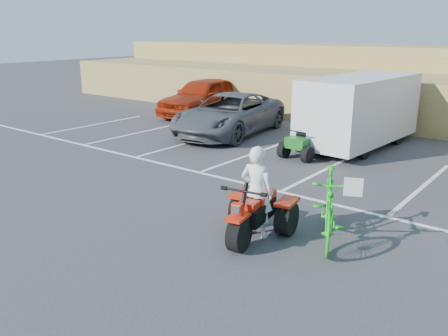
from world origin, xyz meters
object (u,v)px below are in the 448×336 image
Objects in this scene: grey_pickup at (229,114)px; quad_atv_green at (304,157)px; red_trike_atv at (253,238)px; quad_atv_blue at (325,141)px; cargo_trailer at (360,109)px; green_dirt_bike at (329,207)px; rider at (257,192)px; red_car at (203,96)px.

quad_atv_green is at bearing -26.11° from grey_pickup.
quad_atv_blue is at bearing 97.68° from red_trike_atv.
grey_pickup is 4.91m from cargo_trailer.
green_dirt_bike is (1.18, 0.81, 0.69)m from red_trike_atv.
rider is 13.72m from red_car.
red_trike_atv is 0.33× the size of cargo_trailer.
cargo_trailer reaches higher than quad_atv_green.
green_dirt_bike is 1.59× the size of quad_atv_green.
green_dirt_bike is 0.45× the size of red_car.
grey_pickup is (-6.15, 7.18, -0.14)m from rider.
green_dirt_bike is 6.26m from quad_atv_green.
red_trike_atv is 1.22× the size of quad_atv_green.
red_car is (-9.67, 9.90, 0.88)m from red_trike_atv.
rider is at bearing -65.53° from quad_atv_green.
grey_pickup is at bearing 112.70° from green_dirt_bike.
red_car is 3.19× the size of quad_atv_blue.
grey_pickup is 3.44× the size of quad_atv_blue.
green_dirt_bike is (1.20, 0.66, -0.22)m from rider.
red_car reaches higher than quad_atv_green.
rider is 9.45m from grey_pickup.
rider is 8.88m from quad_atv_blue.
green_dirt_bike is 8.70m from quad_atv_blue.
rider is at bearing 90.00° from red_trike_atv.
rider is 8.34m from cargo_trailer.
quad_atv_green is (3.98, -1.29, -0.77)m from grey_pickup.
red_car reaches higher than quad_atv_blue.
rider is 0.34× the size of cargo_trailer.
cargo_trailer is at bearing 4.16° from grey_pickup.
grey_pickup reaches higher than quad_atv_green.
rider is 1.13× the size of quad_atv_blue.
red_trike_atv is at bearing -50.25° from red_car.
cargo_trailer is 3.65× the size of quad_atv_green.
red_car is 0.97× the size of cargo_trailer.
red_car reaches higher than grey_pickup.
rider reaches higher than green_dirt_bike.
cargo_trailer is at bearing -31.45° from quad_atv_blue.
red_car is 8.42m from cargo_trailer.
quad_atv_green is at bearing -31.92° from red_car.
red_car is (-3.49, 2.57, 0.11)m from grey_pickup.
red_trike_atv is 0.77× the size of green_dirt_bike.
grey_pickup reaches higher than red_trike_atv.
red_car is at bearing 173.28° from cargo_trailer.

